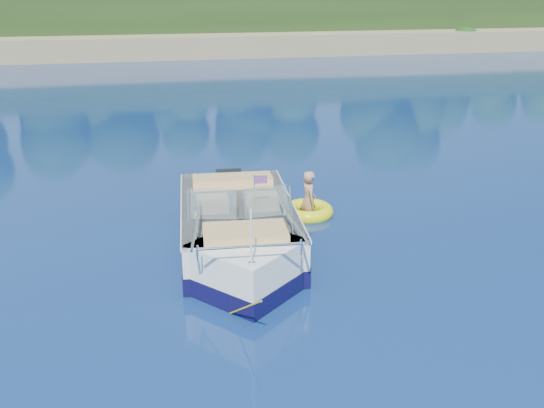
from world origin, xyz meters
name	(u,v)px	position (x,y,z in m)	size (l,w,h in m)	color
ground	(350,319)	(0.00, 0.00, 0.00)	(160.00, 160.00, 0.00)	#0A1C4B
shoreline	(167,19)	(0.00, 63.77, 0.98)	(170.00, 59.00, 6.00)	#8F7E53
motorboat	(239,234)	(-1.37, 2.87, 0.41)	(2.55, 6.35, 2.11)	white
tow_tube	(308,211)	(0.54, 4.65, 0.08)	(1.48, 1.48, 0.32)	#FCF50E
boy	(308,216)	(0.51, 4.57, 0.00)	(0.54, 0.36, 1.49)	tan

